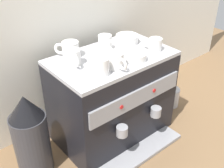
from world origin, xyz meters
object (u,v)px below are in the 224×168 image
at_px(espresso_machine, 112,97).
at_px(coffee_grinder, 31,136).
at_px(ceramic_cup_4, 155,44).
at_px(ceramic_cup_3, 70,50).
at_px(ceramic_bowl_0, 127,39).
at_px(ceramic_cup_0, 102,66).
at_px(ceramic_cup_1, 106,43).
at_px(milk_pitcher, 171,97).
at_px(ceramic_bowl_1, 136,57).
at_px(ceramic_cup_2, 74,58).
at_px(ceramic_cup_5, 116,61).

height_order(espresso_machine, coffee_grinder, espresso_machine).
bearing_deg(ceramic_cup_4, ceramic_cup_3, 150.61).
relative_size(ceramic_cup_4, ceramic_bowl_0, 0.81).
xyz_separation_m(ceramic_cup_0, ceramic_cup_1, (0.16, 0.18, 0.00)).
relative_size(espresso_machine, ceramic_cup_3, 5.59).
xyz_separation_m(ceramic_cup_3, ceramic_cup_4, (0.38, -0.21, -0.01)).
bearing_deg(milk_pitcher, ceramic_cup_1, 166.30).
bearing_deg(ceramic_cup_1, coffee_grinder, -175.23).
bearing_deg(ceramic_cup_0, ceramic_bowl_0, 30.85).
height_order(ceramic_cup_4, ceramic_bowl_1, ceramic_cup_4).
relative_size(espresso_machine, ceramic_cup_2, 5.75).
distance_m(ceramic_cup_3, ceramic_bowl_1, 0.32).
height_order(ceramic_cup_2, ceramic_cup_3, ceramic_cup_3).
relative_size(espresso_machine, ceramic_cup_5, 5.40).
bearing_deg(ceramic_cup_0, espresso_machine, 36.50).
bearing_deg(espresso_machine, ceramic_cup_0, -143.50).
xyz_separation_m(espresso_machine, ceramic_cup_2, (-0.20, 0.04, 0.28)).
relative_size(ceramic_bowl_0, coffee_grinder, 0.28).
xyz_separation_m(ceramic_cup_4, milk_pitcher, (0.26, 0.04, -0.46)).
bearing_deg(ceramic_cup_4, ceramic_cup_5, -175.73).
distance_m(ceramic_cup_1, ceramic_cup_5, 0.19).
height_order(ceramic_bowl_0, coffee_grinder, ceramic_bowl_0).
height_order(ceramic_cup_1, ceramic_cup_3, ceramic_cup_1).
bearing_deg(ceramic_bowl_0, espresso_machine, -154.72).
distance_m(espresso_machine, ceramic_cup_3, 0.35).
height_order(ceramic_cup_3, ceramic_bowl_1, ceramic_cup_3).
xyz_separation_m(ceramic_cup_4, coffee_grinder, (-0.68, 0.11, -0.31)).
relative_size(ceramic_cup_2, ceramic_bowl_1, 1.04).
relative_size(ceramic_cup_0, ceramic_cup_1, 0.84).
bearing_deg(ceramic_bowl_1, ceramic_bowl_0, 59.10).
distance_m(ceramic_cup_1, coffee_grinder, 0.58).
bearing_deg(ceramic_cup_5, milk_pitcher, 6.78).
bearing_deg(coffee_grinder, ceramic_bowl_0, 4.47).
relative_size(ceramic_cup_5, milk_pitcher, 0.92).
xyz_separation_m(espresso_machine, ceramic_cup_4, (0.21, -0.08, 0.28)).
height_order(ceramic_cup_2, coffee_grinder, ceramic_cup_2).
relative_size(ceramic_cup_5, ceramic_bowl_0, 0.93).
xyz_separation_m(ceramic_bowl_0, milk_pitcher, (0.30, -0.12, -0.45)).
bearing_deg(ceramic_cup_0, ceramic_cup_1, 48.10).
bearing_deg(ceramic_cup_5, ceramic_cup_4, 4.27).
bearing_deg(coffee_grinder, ceramic_cup_4, -9.52).
xyz_separation_m(espresso_machine, ceramic_cup_1, (0.01, 0.07, 0.29)).
distance_m(ceramic_cup_0, coffee_grinder, 0.47).
xyz_separation_m(ceramic_cup_1, ceramic_bowl_1, (0.05, -0.17, -0.02)).
bearing_deg(coffee_grinder, ceramic_cup_3, 17.91).
height_order(ceramic_cup_0, ceramic_bowl_1, ceramic_cup_0).
bearing_deg(ceramic_cup_1, ceramic_cup_2, -172.64).
relative_size(ceramic_cup_1, ceramic_cup_2, 1.04).
bearing_deg(espresso_machine, milk_pitcher, -4.98).
xyz_separation_m(ceramic_cup_0, ceramic_cup_5, (0.08, 0.01, -0.00)).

